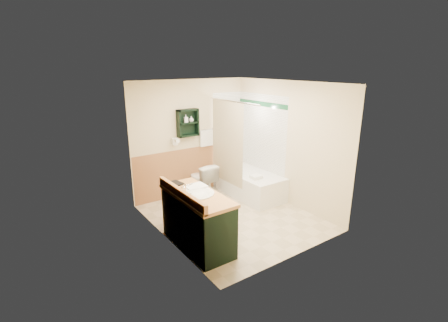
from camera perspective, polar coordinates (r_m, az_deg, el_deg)
floor at (r=6.00m, az=1.56°, el=-9.90°), size 3.00×3.00×0.00m
back_wall at (r=6.81m, az=-6.01°, el=4.02°), size 2.60×0.04×2.40m
left_wall at (r=4.93m, az=-10.77°, el=-1.17°), size 0.04×3.00×2.40m
right_wall at (r=6.42m, az=11.17°, el=3.00°), size 0.04×3.00×2.40m
ceiling at (r=5.37m, az=1.77°, el=13.85°), size 2.60×3.00×0.04m
wainscot_left at (r=5.20m, az=-10.00°, el=-8.47°), size 2.98×2.98×1.00m
wainscot_back at (r=6.97m, az=-5.69°, el=-1.66°), size 2.58×2.58×1.00m
mirror_frame at (r=4.39m, az=-7.39°, el=0.84°), size 1.30×1.30×1.00m
mirror_glass at (r=4.39m, az=-7.33°, el=0.85°), size 1.20×1.20×0.90m
tile_right at (r=6.95m, az=6.44°, el=2.99°), size 1.50×1.50×2.10m
tile_back at (r=7.35m, az=1.21°, el=3.84°), size 0.95×0.95×2.10m
tile_accent at (r=6.79m, az=6.62°, el=9.96°), size 1.50×1.50×0.10m
wall_shelf at (r=6.60m, az=-6.37°, el=6.69°), size 0.45×0.15×0.55m
hair_dryer at (r=6.55m, az=-8.68°, el=3.41°), size 0.10×0.24×0.18m
towel_bar at (r=6.89m, az=-3.21°, el=5.51°), size 0.40×0.06×0.40m
curtain_rod at (r=6.32m, az=1.52°, el=10.47°), size 0.03×1.60×0.03m
shower_curtain at (r=6.61m, az=0.56°, el=3.26°), size 1.05×1.05×1.70m
vanity at (r=4.99m, az=-4.69°, el=-10.29°), size 0.59×1.35×0.85m
bathtub at (r=6.88m, az=4.63°, el=-4.05°), size 0.76×1.50×0.51m
toilet at (r=6.79m, az=-3.93°, el=-3.38°), size 0.43×0.74×0.71m
counter_towel at (r=5.02m, az=-5.02°, el=-4.55°), size 0.31×0.25×0.04m
vanity_book at (r=5.13m, az=-9.41°, el=-2.99°), size 0.18×0.05×0.24m
tub_towel at (r=6.45m, az=5.62°, el=-2.80°), size 0.21×0.18×0.07m
soap_bottle_a at (r=6.56m, az=-6.71°, el=7.07°), size 0.09×0.16×0.07m
soap_bottle_b at (r=6.62m, az=-5.77°, el=7.26°), size 0.10×0.12×0.09m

